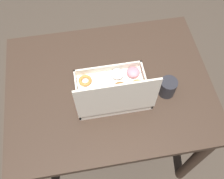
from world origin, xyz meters
The scene contains 4 objects.
ground_plane centered at (0.00, 0.00, 0.00)m, with size 8.00×8.00×0.00m, color #42382D.
dining_table centered at (0.00, 0.00, 0.64)m, with size 0.93×0.71×0.78m.
donut_box centered at (-0.02, 0.06, 0.83)m, with size 0.32×0.24×0.26m.
coffee_mug centered at (-0.25, 0.08, 0.82)m, with size 0.07×0.07×0.09m.
Camera 1 is at (0.09, 0.60, 1.80)m, focal length 42.00 mm.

